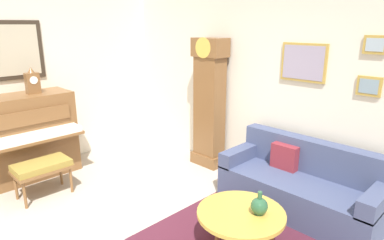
% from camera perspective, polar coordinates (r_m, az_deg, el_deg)
% --- Properties ---
extents(wall_left, '(0.13, 4.90, 2.80)m').
position_cam_1_polar(wall_left, '(5.65, -27.73, 6.06)').
color(wall_left, silver).
rests_on(wall_left, ground_plane).
extents(wall_back, '(5.30, 0.13, 2.80)m').
position_cam_1_polar(wall_back, '(4.94, 10.94, 6.36)').
color(wall_back, silver).
rests_on(wall_back, ground_plane).
extents(piano, '(0.87, 1.44, 1.25)m').
position_cam_1_polar(piano, '(5.44, -26.96, -2.68)').
color(piano, brown).
rests_on(piano, ground_plane).
extents(piano_bench, '(0.42, 0.70, 0.48)m').
position_cam_1_polar(piano_bench, '(4.83, -24.27, -7.41)').
color(piano_bench, brown).
rests_on(piano_bench, ground_plane).
extents(grandfather_clock, '(0.52, 0.34, 2.03)m').
position_cam_1_polar(grandfather_clock, '(5.26, 2.98, 2.30)').
color(grandfather_clock, brown).
rests_on(grandfather_clock, ground_plane).
extents(couch, '(1.90, 0.80, 0.84)m').
position_cam_1_polar(couch, '(4.37, 18.11, -10.58)').
color(couch, '#424C70').
rests_on(couch, ground_plane).
extents(coffee_table, '(0.88, 0.88, 0.42)m').
position_cam_1_polar(coffee_table, '(3.48, 8.37, -15.68)').
color(coffee_table, gold).
rests_on(coffee_table, ground_plane).
extents(mantel_clock, '(0.13, 0.18, 0.38)m').
position_cam_1_polar(mantel_clock, '(5.33, -25.62, 5.92)').
color(mantel_clock, brown).
rests_on(mantel_clock, piano).
extents(green_jug, '(0.17, 0.17, 0.24)m').
position_cam_1_polar(green_jug, '(3.42, 11.42, -14.21)').
color(green_jug, '#234C33').
rests_on(green_jug, coffee_table).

